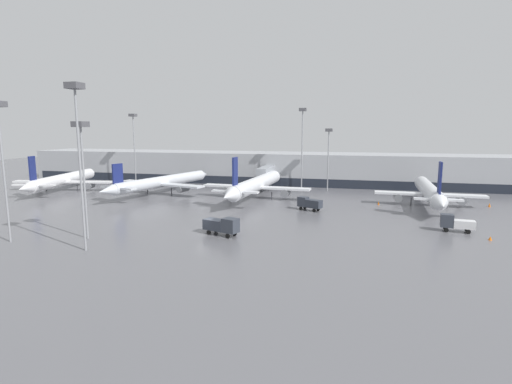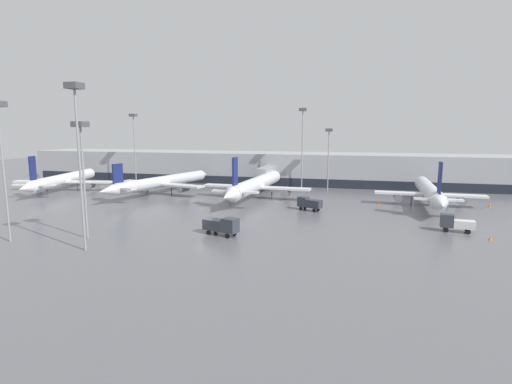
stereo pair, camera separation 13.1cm
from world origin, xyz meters
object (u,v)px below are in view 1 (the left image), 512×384
Objects in this scene: parked_jet_0 at (63,180)px; service_truck_2 at (309,203)px; parked_jet_1 at (429,192)px; apron_light_mast_4 at (77,123)px; parked_jet_2 at (161,182)px; service_truck_1 at (456,223)px; apron_light_mast_0 at (82,146)px; service_truck_0 at (222,225)px; traffic_cone_2 at (489,205)px; apron_light_mast_2 at (134,130)px; parked_jet_3 at (256,185)px; traffic_cone_1 at (490,238)px; traffic_cone_3 at (378,203)px; apron_light_mast_3 at (329,141)px; apron_light_mast_6 at (0,133)px; apron_light_mast_7 at (302,127)px.

parked_jet_0 is 66.75m from service_truck_2.
apron_light_mast_4 reaches higher than parked_jet_1.
parked_jet_0 reaches higher than parked_jet_2.
service_truck_1 is 0.30× the size of apron_light_mast_0.
service_truck_0 is 58.56m from traffic_cone_2.
traffic_cone_2 is at bearing -8.35° from apron_light_mast_2.
apron_light_mast_2 reaches higher than parked_jet_2.
apron_light_mast_2 is (-16.11, 15.29, 12.78)m from parked_jet_2.
service_truck_1 is (38.15, -22.44, -1.75)m from parked_jet_3.
parked_jet_3 is 7.72× the size of service_truck_2.
parked_jet_3 reaches higher than traffic_cone_1.
apron_light_mast_3 reaches higher than traffic_cone_3.
parked_jet_0 is 46.57× the size of traffic_cone_3.
parked_jet_2 is 41.87m from apron_light_mast_0.
apron_light_mast_3 is at bearing 157.50° from traffic_cone_2.
service_truck_2 is at bearing 52.50° from apron_light_mast_4.
service_truck_1 is 0.32× the size of apron_light_mast_3.
apron_light_mast_6 is at bearing 153.70° from parked_jet_3.
apron_light_mast_6 is at bearing -158.78° from parked_jet_0.
service_truck_1 is (0.40, -22.21, -1.56)m from parked_jet_1.
apron_light_mast_6 reaches higher than apron_light_mast_3.
service_truck_0 is at bearing -127.58° from traffic_cone_3.
traffic_cone_2 is at bearing 74.29° from traffic_cone_1.
apron_light_mast_4 is 63.68m from apron_light_mast_7.
apron_light_mast_4 reaches higher than service_truck_1.
traffic_cone_2 is at bearing -78.75° from parked_jet_1.
parked_jet_0 is 1.81× the size of apron_light_mast_6.
parked_jet_3 is at bearing -133.91° from apron_light_mast_3.
apron_light_mast_6 is (-75.23, -45.94, 15.10)m from traffic_cone_2.
apron_light_mast_7 is at bearing 70.96° from apron_light_mast_4.
parked_jet_1 is 26.40m from service_truck_2.
traffic_cone_1 is 0.74× the size of traffic_cone_2.
parked_jet_0 is 1.65× the size of apron_light_mast_4.
service_truck_0 is 24.53m from service_truck_2.
apron_light_mast_7 is at bearing 64.26° from parked_jet_1.
traffic_cone_2 is 22.63m from traffic_cone_3.
service_truck_0 is (55.20, -32.30, -1.30)m from parked_jet_0.
apron_light_mast_6 is 0.93× the size of apron_light_mast_7.
parked_jet_0 is at bearing -165.12° from apron_light_mast_7.
apron_light_mast_6 is at bearing -141.16° from traffic_cone_3.
apron_light_mast_2 reaches higher than service_truck_0.
service_truck_0 is (3.11, -33.40, -1.63)m from parked_jet_3.
service_truck_2 is (-24.30, 11.09, 0.04)m from service_truck_1.
traffic_cone_2 is 0.04× the size of apron_light_mast_4.
traffic_cone_3 is at bearing -77.32° from parked_jet_2.
parked_jet_2 is 71.18m from traffic_cone_1.
service_truck_0 is 0.28× the size of apron_light_mast_4.
traffic_cone_1 is 60.70m from apron_light_mast_0.
parked_jet_0 reaches higher than service_truck_2.
parked_jet_3 is 52.38m from apron_light_mast_6.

